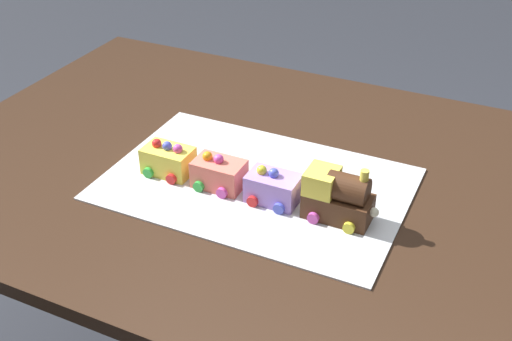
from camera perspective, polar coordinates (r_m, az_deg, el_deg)
name	(u,v)px	position (r m, az deg, el deg)	size (l,w,h in m)	color
dining_table	(252,207)	(1.42, -0.37, -3.25)	(1.40, 1.00, 0.74)	#382316
cake_board	(256,184)	(1.30, 0.00, -1.19)	(0.60, 0.40, 0.00)	silver
cake_locomotive	(338,196)	(1.19, 7.27, -2.29)	(0.14, 0.08, 0.12)	#472816
cake_car_tanker_lavender	(273,188)	(1.23, 1.53, -1.53)	(0.10, 0.08, 0.07)	#AD84E0
cake_car_hopper_coral	(219,173)	(1.28, -3.30, -0.25)	(0.10, 0.08, 0.07)	#F27260
cake_car_caboose_lemon	(168,160)	(1.33, -7.77, 0.95)	(0.10, 0.08, 0.07)	#F4E04C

